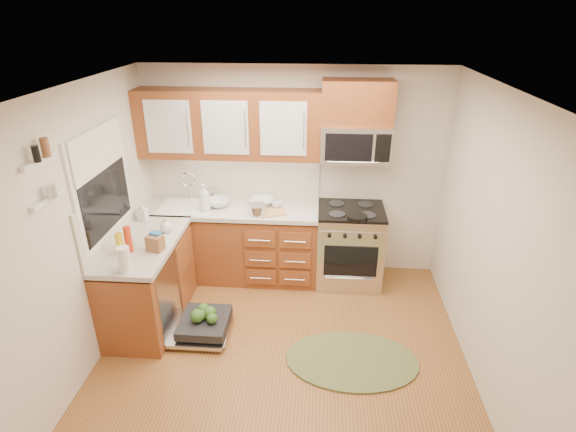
# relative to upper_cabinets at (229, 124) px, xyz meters

# --- Properties ---
(floor) EXTENTS (3.50, 3.50, 0.00)m
(floor) POSITION_rel_upper_cabinets_xyz_m (0.73, -1.57, -1.88)
(floor) COLOR brown
(floor) RESTS_ON ground
(ceiling) EXTENTS (3.50, 3.50, 0.00)m
(ceiling) POSITION_rel_upper_cabinets_xyz_m (0.73, -1.57, 0.62)
(ceiling) COLOR white
(ceiling) RESTS_ON ground
(wall_back) EXTENTS (3.50, 0.04, 2.50)m
(wall_back) POSITION_rel_upper_cabinets_xyz_m (0.73, 0.18, -0.62)
(wall_back) COLOR beige
(wall_back) RESTS_ON ground
(wall_front) EXTENTS (3.50, 0.04, 2.50)m
(wall_front) POSITION_rel_upper_cabinets_xyz_m (0.73, -3.33, -0.62)
(wall_front) COLOR beige
(wall_front) RESTS_ON ground
(wall_left) EXTENTS (0.04, 3.50, 2.50)m
(wall_left) POSITION_rel_upper_cabinets_xyz_m (-1.02, -1.57, -0.62)
(wall_left) COLOR beige
(wall_left) RESTS_ON ground
(wall_right) EXTENTS (0.04, 3.50, 2.50)m
(wall_right) POSITION_rel_upper_cabinets_xyz_m (2.48, -1.57, -0.62)
(wall_right) COLOR beige
(wall_right) RESTS_ON ground
(base_cabinet_back) EXTENTS (2.05, 0.60, 0.85)m
(base_cabinet_back) POSITION_rel_upper_cabinets_xyz_m (0.00, -0.12, -1.45)
(base_cabinet_back) COLOR brown
(base_cabinet_back) RESTS_ON ground
(base_cabinet_left) EXTENTS (0.60, 1.25, 0.85)m
(base_cabinet_left) POSITION_rel_upper_cabinets_xyz_m (-0.72, -1.05, -1.45)
(base_cabinet_left) COLOR brown
(base_cabinet_left) RESTS_ON ground
(countertop_back) EXTENTS (2.07, 0.64, 0.05)m
(countertop_back) POSITION_rel_upper_cabinets_xyz_m (0.00, -0.14, -0.97)
(countertop_back) COLOR beige
(countertop_back) RESTS_ON base_cabinet_back
(countertop_left) EXTENTS (0.64, 1.27, 0.05)m
(countertop_left) POSITION_rel_upper_cabinets_xyz_m (-0.71, -1.05, -0.97)
(countertop_left) COLOR beige
(countertop_left) RESTS_ON base_cabinet_left
(backsplash_back) EXTENTS (2.05, 0.02, 0.57)m
(backsplash_back) POSITION_rel_upper_cabinets_xyz_m (0.00, 0.16, -0.67)
(backsplash_back) COLOR beige
(backsplash_back) RESTS_ON ground
(backsplash_left) EXTENTS (0.02, 1.25, 0.57)m
(backsplash_left) POSITION_rel_upper_cabinets_xyz_m (-1.01, -1.05, -0.67)
(backsplash_left) COLOR beige
(backsplash_left) RESTS_ON ground
(upper_cabinets) EXTENTS (2.05, 0.35, 0.75)m
(upper_cabinets) POSITION_rel_upper_cabinets_xyz_m (0.00, 0.00, 0.00)
(upper_cabinets) COLOR brown
(upper_cabinets) RESTS_ON ground
(cabinet_over_mw) EXTENTS (0.76, 0.35, 0.47)m
(cabinet_over_mw) POSITION_rel_upper_cabinets_xyz_m (1.41, 0.00, 0.26)
(cabinet_over_mw) COLOR brown
(cabinet_over_mw) RESTS_ON ground
(range) EXTENTS (0.76, 0.64, 0.95)m
(range) POSITION_rel_upper_cabinets_xyz_m (1.41, -0.15, -1.40)
(range) COLOR silver
(range) RESTS_ON ground
(microwave) EXTENTS (0.76, 0.38, 0.40)m
(microwave) POSITION_rel_upper_cabinets_xyz_m (1.41, -0.02, -0.18)
(microwave) COLOR silver
(microwave) RESTS_ON ground
(sink) EXTENTS (0.62, 0.50, 0.26)m
(sink) POSITION_rel_upper_cabinets_xyz_m (-0.52, -0.16, -1.07)
(sink) COLOR white
(sink) RESTS_ON ground
(dishwasher) EXTENTS (0.70, 0.60, 0.20)m
(dishwasher) POSITION_rel_upper_cabinets_xyz_m (-0.13, -1.27, -1.77)
(dishwasher) COLOR silver
(dishwasher) RESTS_ON ground
(window) EXTENTS (0.03, 1.05, 1.05)m
(window) POSITION_rel_upper_cabinets_xyz_m (-1.01, -1.07, -0.32)
(window) COLOR white
(window) RESTS_ON ground
(window_blind) EXTENTS (0.02, 0.96, 0.40)m
(window_blind) POSITION_rel_upper_cabinets_xyz_m (-0.98, -1.07, 0.00)
(window_blind) COLOR white
(window_blind) RESTS_ON ground
(shelf_upper) EXTENTS (0.04, 0.40, 0.03)m
(shelf_upper) POSITION_rel_upper_cabinets_xyz_m (-0.99, -1.92, 0.17)
(shelf_upper) COLOR white
(shelf_upper) RESTS_ON ground
(shelf_lower) EXTENTS (0.04, 0.40, 0.03)m
(shelf_lower) POSITION_rel_upper_cabinets_xyz_m (-0.99, -1.92, -0.12)
(shelf_lower) COLOR white
(shelf_lower) RESTS_ON ground
(rug) EXTENTS (1.39, 1.04, 0.02)m
(rug) POSITION_rel_upper_cabinets_xyz_m (1.39, -1.56, -1.86)
(rug) COLOR #596037
(rug) RESTS_ON ground
(skillet) EXTENTS (0.27, 0.27, 0.04)m
(skillet) POSITION_rel_upper_cabinets_xyz_m (1.45, -0.40, -0.90)
(skillet) COLOR black
(skillet) RESTS_ON range
(stock_pot) EXTENTS (0.26, 0.26, 0.12)m
(stock_pot) POSITION_rel_upper_cabinets_xyz_m (0.34, -0.32, -0.89)
(stock_pot) COLOR silver
(stock_pot) RESTS_ON countertop_back
(cutting_board) EXTENTS (0.33, 0.27, 0.02)m
(cutting_board) POSITION_rel_upper_cabinets_xyz_m (0.51, -0.28, -0.94)
(cutting_board) COLOR tan
(cutting_board) RESTS_ON countertop_back
(canister) EXTENTS (0.11, 0.11, 0.15)m
(canister) POSITION_rel_upper_cabinets_xyz_m (-0.27, 0.07, -0.88)
(canister) COLOR silver
(canister) RESTS_ON countertop_back
(paper_towel_roll) EXTENTS (0.14, 0.14, 0.24)m
(paper_towel_roll) POSITION_rel_upper_cabinets_xyz_m (-0.66, -1.59, -0.83)
(paper_towel_roll) COLOR white
(paper_towel_roll) RESTS_ON countertop_left
(mustard_bottle) EXTENTS (0.09, 0.09, 0.22)m
(mustard_bottle) POSITION_rel_upper_cabinets_xyz_m (-0.83, -1.30, -0.84)
(mustard_bottle) COLOR yellow
(mustard_bottle) RESTS_ON countertop_left
(red_bottle) EXTENTS (0.09, 0.09, 0.26)m
(red_bottle) POSITION_rel_upper_cabinets_xyz_m (-0.77, -1.24, -0.82)
(red_bottle) COLOR red
(red_bottle) RESTS_ON countertop_left
(wooden_box) EXTENTS (0.17, 0.14, 0.15)m
(wooden_box) POSITION_rel_upper_cabinets_xyz_m (-0.52, -1.20, -0.87)
(wooden_box) COLOR brown
(wooden_box) RESTS_ON countertop_left
(blue_carton) EXTENTS (0.12, 0.09, 0.18)m
(blue_carton) POSITION_rel_upper_cabinets_xyz_m (-0.52, -1.16, -0.86)
(blue_carton) COLOR #2565AD
(blue_carton) RESTS_ON countertop_left
(bowl_a) EXTENTS (0.29, 0.29, 0.07)m
(bowl_a) POSITION_rel_upper_cabinets_xyz_m (0.35, -0.01, -0.92)
(bowl_a) COLOR #999999
(bowl_a) RESTS_ON countertop_back
(bowl_b) EXTENTS (0.36, 0.36, 0.09)m
(bowl_b) POSITION_rel_upper_cabinets_xyz_m (-0.15, -0.11, -0.91)
(bowl_b) COLOR #999999
(bowl_b) RESTS_ON countertop_back
(cup) EXTENTS (0.13, 0.13, 0.10)m
(cup) POSITION_rel_upper_cabinets_xyz_m (0.54, -0.11, -0.90)
(cup) COLOR #999999
(cup) RESTS_ON countertop_back
(soap_bottle_a) EXTENTS (0.16, 0.16, 0.33)m
(soap_bottle_a) POSITION_rel_upper_cabinets_xyz_m (-0.27, -0.25, -0.79)
(soap_bottle_a) COLOR #999999
(soap_bottle_a) RESTS_ON countertop_back
(soap_bottle_b) EXTENTS (0.10, 0.10, 0.21)m
(soap_bottle_b) POSITION_rel_upper_cabinets_xyz_m (-0.90, -0.55, -0.85)
(soap_bottle_b) COLOR #999999
(soap_bottle_b) RESTS_ON countertop_left
(soap_bottle_c) EXTENTS (0.16, 0.16, 0.16)m
(soap_bottle_c) POSITION_rel_upper_cabinets_xyz_m (-0.55, -0.81, -0.87)
(soap_bottle_c) COLOR #999999
(soap_bottle_c) RESTS_ON countertop_left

